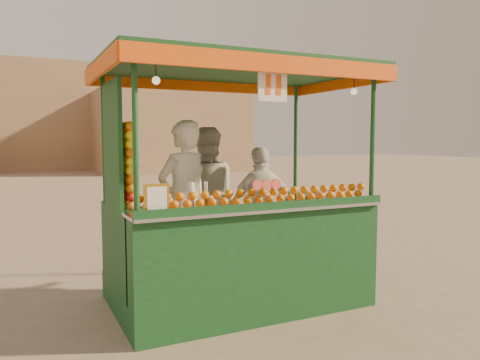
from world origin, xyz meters
name	(u,v)px	position (x,y,z in m)	size (l,w,h in m)	color
ground	(207,307)	(0.00, 0.00, 0.00)	(90.00, 90.00, 0.00)	#725E51
building_right	(170,132)	(7.00, 24.00, 2.50)	(9.00, 6.00, 5.00)	#967955
building_center	(13,117)	(-2.00, 30.00, 3.50)	(14.00, 7.00, 7.00)	#967955
juice_cart	(234,229)	(0.32, -0.08, 0.94)	(3.18, 2.06, 2.89)	#103B1B
vendor_left	(183,201)	(-0.24, 0.10, 1.28)	(0.80, 0.66, 1.88)	white
vendor_middle	(205,195)	(0.28, 0.74, 1.25)	(1.04, 0.91, 1.82)	beige
vendor_right	(262,207)	(0.88, 0.26, 1.12)	(0.93, 0.40, 1.57)	white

